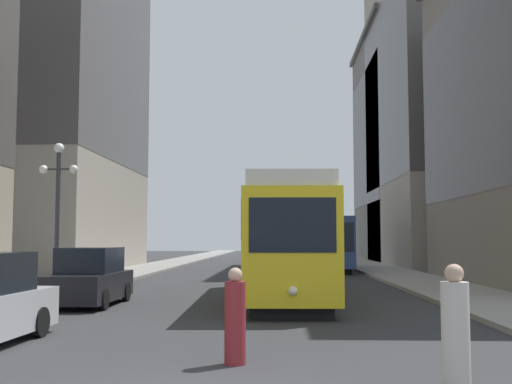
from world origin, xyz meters
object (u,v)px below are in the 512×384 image
pedestrian_crossing_near (456,331)px  pedestrian_crossing_far (235,319)px  transit_bus (328,241)px  streetcar (284,239)px  parked_car_left_near (90,278)px  lamp_post_left_near (58,194)px

pedestrian_crossing_near → pedestrian_crossing_far: (-3.21, 1.58, -0.06)m
transit_bus → pedestrian_crossing_near: 32.38m
streetcar → parked_car_left_near: bearing=-161.6°
pedestrian_crossing_far → lamp_post_left_near: 13.55m
parked_car_left_near → pedestrian_crossing_near: size_ratio=2.43×
pedestrian_crossing_far → pedestrian_crossing_near: bearing=-46.3°
pedestrian_crossing_near → lamp_post_left_near: 16.64m
parked_car_left_near → lamp_post_left_near: 4.08m
pedestrian_crossing_near → pedestrian_crossing_far: bearing=88.4°
parked_car_left_near → pedestrian_crossing_near: (8.48, -10.48, -0.03)m
lamp_post_left_near → parked_car_left_near: bearing=-49.3°
pedestrian_crossing_far → parked_car_left_near: bearing=100.5°
streetcar → transit_bus: (3.11, 19.62, -0.15)m
parked_car_left_near → pedestrian_crossing_near: parked_car_left_near is taller
parked_car_left_near → pedestrian_crossing_far: 10.34m
transit_bus → pedestrian_crossing_far: bearing=-96.6°
parked_car_left_near → lamp_post_left_near: size_ratio=0.78×
transit_bus → parked_car_left_near: transit_bus is taller
pedestrian_crossing_far → streetcar: bearing=65.2°
parked_car_left_near → pedestrian_crossing_far: bearing=-59.3°
streetcar → transit_bus: 19.87m
streetcar → pedestrian_crossing_far: streetcar is taller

